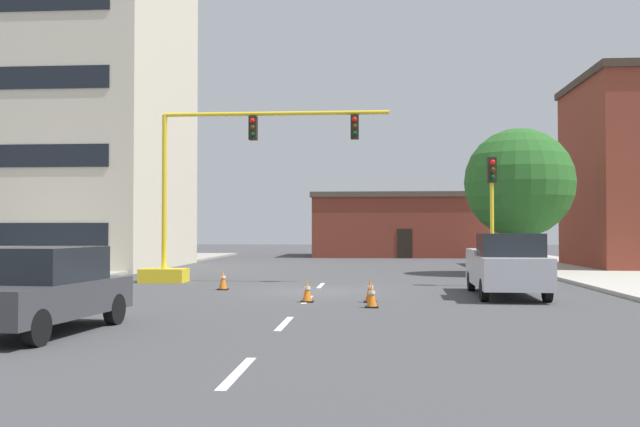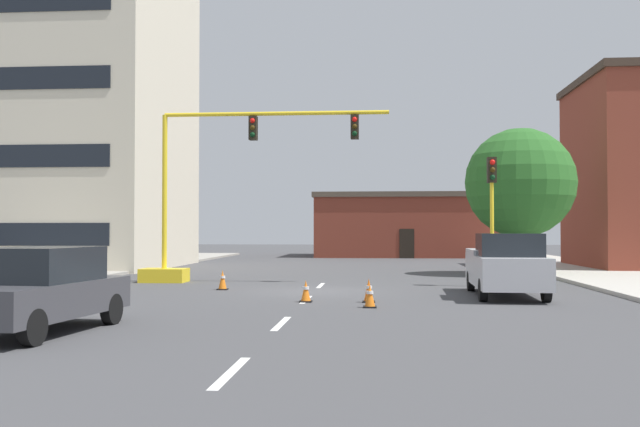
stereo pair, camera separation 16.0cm
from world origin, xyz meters
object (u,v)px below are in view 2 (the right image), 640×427
(traffic_cone_roadside_a, at_px, (369,291))
(traffic_cone_roadside_b, at_px, (223,280))
(sedan_dark_gray_near_left, at_px, (40,289))
(traffic_cone_roadside_c, at_px, (306,291))
(traffic_signal_gantry, at_px, (197,225))
(pickup_truck_silver, at_px, (505,265))
(traffic_cone_roadside_d, at_px, (370,296))
(traffic_light_pole_right, at_px, (492,191))
(tree_right_mid, at_px, (520,183))

(traffic_cone_roadside_a, height_order, traffic_cone_roadside_b, traffic_cone_roadside_b)
(sedan_dark_gray_near_left, relative_size, traffic_cone_roadside_c, 7.32)
(traffic_cone_roadside_a, bearing_deg, traffic_signal_gantry, 133.38)
(pickup_truck_silver, height_order, traffic_cone_roadside_d, pickup_truck_silver)
(pickup_truck_silver, distance_m, traffic_cone_roadside_d, 5.61)
(traffic_light_pole_right, distance_m, pickup_truck_silver, 4.67)
(sedan_dark_gray_near_left, bearing_deg, traffic_cone_roadside_d, 38.57)
(tree_right_mid, xyz_separation_m, sedan_dark_gray_near_left, (-13.51, -19.94, -3.42))
(traffic_cone_roadside_a, xyz_separation_m, traffic_cone_roadside_c, (-1.83, -0.07, -0.03))
(traffic_light_pole_right, xyz_separation_m, traffic_cone_roadside_b, (-9.66, -2.16, -3.19))
(traffic_cone_roadside_b, distance_m, traffic_cone_roadside_d, 7.48)
(traffic_cone_roadside_b, distance_m, traffic_cone_roadside_c, 5.23)
(pickup_truck_silver, bearing_deg, traffic_light_pole_right, 86.98)
(traffic_signal_gantry, height_order, traffic_cone_roadside_b, traffic_signal_gantry)
(sedan_dark_gray_near_left, xyz_separation_m, traffic_cone_roadside_b, (1.43, 10.65, -0.55))
(traffic_light_pole_right, bearing_deg, sedan_dark_gray_near_left, -130.85)
(traffic_cone_roadside_d, bearing_deg, traffic_light_pole_right, 59.44)
(traffic_cone_roadside_c, distance_m, traffic_cone_roadside_d, 2.30)
(tree_right_mid, relative_size, pickup_truck_silver, 1.26)
(traffic_cone_roadside_c, bearing_deg, sedan_dark_gray_near_left, -125.71)
(sedan_dark_gray_near_left, xyz_separation_m, traffic_cone_roadside_a, (6.59, 6.71, -0.55))
(traffic_signal_gantry, distance_m, traffic_cone_roadside_d, 11.45)
(tree_right_mid, height_order, traffic_cone_roadside_a, tree_right_mid)
(pickup_truck_silver, xyz_separation_m, sedan_dark_gray_near_left, (-10.88, -8.91, -0.09))
(traffic_light_pole_right, height_order, sedan_dark_gray_near_left, traffic_light_pole_right)
(traffic_light_pole_right, relative_size, pickup_truck_silver, 0.88)
(traffic_light_pole_right, xyz_separation_m, sedan_dark_gray_near_left, (-11.08, -12.82, -2.64))
(pickup_truck_silver, xyz_separation_m, traffic_cone_roadside_d, (-4.24, -3.62, -0.66))
(traffic_cone_roadside_a, relative_size, traffic_cone_roadside_c, 1.08)
(traffic_light_pole_right, bearing_deg, traffic_cone_roadside_b, -167.37)
(tree_right_mid, xyz_separation_m, traffic_cone_roadside_a, (-6.91, -13.23, -3.97))
(traffic_cone_roadside_c, bearing_deg, tree_right_mid, 56.70)
(traffic_cone_roadside_b, xyz_separation_m, traffic_cone_roadside_d, (5.21, -5.36, -0.03))
(traffic_cone_roadside_a, height_order, traffic_cone_roadside_d, traffic_cone_roadside_a)
(pickup_truck_silver, xyz_separation_m, traffic_cone_roadside_c, (-6.11, -2.28, -0.66))
(traffic_light_pole_right, bearing_deg, tree_right_mid, 71.19)
(traffic_cone_roadside_a, xyz_separation_m, traffic_cone_roadside_d, (0.05, -1.41, -0.02))
(sedan_dark_gray_near_left, distance_m, traffic_cone_roadside_a, 9.42)
(traffic_cone_roadside_b, bearing_deg, tree_right_mid, 37.55)
(tree_right_mid, distance_m, sedan_dark_gray_near_left, 24.32)
(traffic_signal_gantry, relative_size, traffic_cone_roadside_a, 14.45)
(tree_right_mid, relative_size, sedan_dark_gray_near_left, 1.48)
(traffic_signal_gantry, relative_size, traffic_cone_roadside_d, 15.57)
(traffic_cone_roadside_c, bearing_deg, pickup_truck_silver, 20.48)
(traffic_light_pole_right, bearing_deg, traffic_cone_roadside_d, -120.56)
(traffic_cone_roadside_b, xyz_separation_m, traffic_cone_roadside_c, (3.34, -4.02, -0.03))
(pickup_truck_silver, distance_m, sedan_dark_gray_near_left, 14.06)
(tree_right_mid, bearing_deg, sedan_dark_gray_near_left, -124.12)
(traffic_light_pole_right, xyz_separation_m, traffic_cone_roadside_d, (-4.44, -7.52, -3.22))
(sedan_dark_gray_near_left, xyz_separation_m, traffic_cone_roadside_c, (4.77, 6.63, -0.58))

